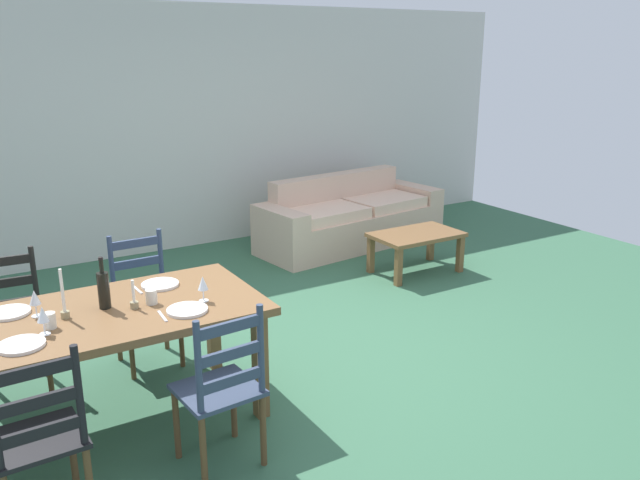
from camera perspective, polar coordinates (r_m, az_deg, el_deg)
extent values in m
cube|color=#346145|center=(4.94, -1.35, -10.58)|extent=(9.60, 9.60, 0.02)
cube|color=silver|center=(7.49, -14.32, 9.23)|extent=(9.60, 0.16, 2.70)
cube|color=brown|center=(4.05, -18.75, -6.36)|extent=(1.90, 0.96, 0.05)
cube|color=brown|center=(4.12, -5.24, -10.84)|extent=(0.08, 0.08, 0.70)
cube|color=brown|center=(4.75, -9.34, -7.13)|extent=(0.08, 0.08, 0.70)
cube|color=black|center=(3.51, -23.50, -15.70)|extent=(0.43, 0.42, 0.03)
cylinder|color=brown|center=(3.80, -20.82, -16.87)|extent=(0.04, 0.04, 0.43)
cylinder|color=black|center=(3.26, -20.30, -12.59)|extent=(0.04, 0.04, 0.50)
cube|color=black|center=(3.30, -23.20, -15.18)|extent=(0.38, 0.04, 0.06)
cube|color=black|center=(3.23, -23.50, -12.90)|extent=(0.38, 0.04, 0.06)
cube|color=black|center=(3.16, -23.82, -10.51)|extent=(0.38, 0.04, 0.06)
cube|color=#313D55|center=(3.68, -8.94, -12.81)|extent=(0.45, 0.43, 0.03)
cylinder|color=brown|center=(3.87, -12.43, -15.39)|extent=(0.04, 0.04, 0.43)
cylinder|color=brown|center=(4.00, -7.57, -14.00)|extent=(0.04, 0.04, 0.43)
cylinder|color=brown|center=(3.61, -10.15, -17.85)|extent=(0.04, 0.04, 0.43)
cylinder|color=brown|center=(3.75, -4.99, -16.22)|extent=(0.04, 0.04, 0.43)
cylinder|color=#313D55|center=(3.36, -10.58, -10.89)|extent=(0.04, 0.04, 0.50)
cylinder|color=#313D55|center=(3.50, -5.19, -9.43)|extent=(0.04, 0.04, 0.50)
cube|color=#313D55|center=(3.49, -7.74, -12.07)|extent=(0.38, 0.05, 0.06)
cube|color=#313D55|center=(3.42, -7.83, -9.86)|extent=(0.38, 0.05, 0.06)
cube|color=#313D55|center=(3.35, -7.94, -7.56)|extent=(0.38, 0.05, 0.06)
cube|color=black|center=(4.77, -25.27, -7.23)|extent=(0.45, 0.43, 0.03)
cylinder|color=brown|center=(4.71, -22.61, -10.28)|extent=(0.04, 0.04, 0.43)
cylinder|color=brown|center=(5.02, -22.99, -8.64)|extent=(0.04, 0.04, 0.43)
cylinder|color=black|center=(4.84, -23.64, -3.34)|extent=(0.04, 0.04, 0.50)
cube|color=black|center=(4.88, -25.57, -5.06)|extent=(0.38, 0.05, 0.06)
cube|color=black|center=(4.83, -25.79, -3.40)|extent=(0.38, 0.05, 0.06)
cube|color=black|center=(4.78, -26.01, -1.71)|extent=(0.38, 0.05, 0.06)
cube|color=navy|center=(4.87, -14.88, -5.64)|extent=(0.42, 0.40, 0.03)
cylinder|color=brown|center=(4.86, -12.03, -8.44)|extent=(0.04, 0.04, 0.43)
cylinder|color=brown|center=(4.77, -16.14, -9.26)|extent=(0.04, 0.04, 0.43)
cylinder|color=brown|center=(5.16, -13.35, -7.03)|extent=(0.04, 0.04, 0.43)
cylinder|color=brown|center=(5.07, -17.23, -7.77)|extent=(0.04, 0.04, 0.43)
cylinder|color=navy|center=(4.98, -13.72, -1.83)|extent=(0.04, 0.04, 0.50)
cylinder|color=navy|center=(4.89, -17.72, -2.50)|extent=(0.04, 0.04, 0.50)
cube|color=navy|center=(4.98, -15.59, -3.58)|extent=(0.38, 0.03, 0.06)
cube|color=navy|center=(4.93, -15.72, -1.94)|extent=(0.38, 0.03, 0.06)
cube|color=navy|center=(4.89, -15.86, -0.27)|extent=(0.38, 0.03, 0.06)
cylinder|color=white|center=(3.75, -24.66, -8.34)|extent=(0.24, 0.24, 0.02)
cylinder|color=white|center=(3.92, -11.53, -6.01)|extent=(0.24, 0.24, 0.02)
cube|color=silver|center=(3.88, -13.61, -6.49)|extent=(0.03, 0.17, 0.01)
cylinder|color=white|center=(4.21, -25.55, -5.75)|extent=(0.24, 0.24, 0.02)
cylinder|color=white|center=(4.37, -13.80, -3.79)|extent=(0.24, 0.24, 0.02)
cube|color=silver|center=(4.33, -15.68, -4.19)|extent=(0.02, 0.17, 0.01)
cylinder|color=black|center=(4.06, -18.37, -4.21)|extent=(0.07, 0.07, 0.22)
cylinder|color=black|center=(4.01, -18.57, -2.20)|extent=(0.02, 0.02, 0.08)
cylinder|color=black|center=(4.00, -18.63, -1.55)|extent=(0.03, 0.03, 0.02)
cylinder|color=white|center=(3.85, -22.89, -7.57)|extent=(0.06, 0.06, 0.01)
cylinder|color=white|center=(3.84, -22.95, -7.05)|extent=(0.01, 0.01, 0.07)
cone|color=white|center=(3.81, -23.08, -5.98)|extent=(0.06, 0.06, 0.08)
cylinder|color=white|center=(4.05, -10.12, -5.25)|extent=(0.06, 0.06, 0.01)
cylinder|color=white|center=(4.04, -10.15, -4.75)|extent=(0.01, 0.01, 0.07)
cone|color=white|center=(4.01, -10.20, -3.72)|extent=(0.06, 0.06, 0.08)
cylinder|color=white|center=(4.11, -23.50, -6.10)|extent=(0.06, 0.06, 0.01)
cylinder|color=white|center=(4.10, -23.56, -5.61)|extent=(0.01, 0.01, 0.07)
cone|color=white|center=(4.07, -23.68, -4.60)|extent=(0.06, 0.06, 0.08)
cylinder|color=silver|center=(4.07, -14.52, -4.82)|extent=(0.07, 0.07, 0.09)
cylinder|color=silver|center=(3.91, -22.57, -6.52)|extent=(0.07, 0.07, 0.09)
cylinder|color=#998C66|center=(4.02, -21.37, -6.10)|extent=(0.05, 0.05, 0.04)
cylinder|color=white|center=(3.97, -21.59, -4.12)|extent=(0.02, 0.02, 0.26)
cylinder|color=#998C66|center=(4.04, -15.91, -5.48)|extent=(0.05, 0.05, 0.04)
cylinder|color=white|center=(4.01, -16.01, -4.31)|extent=(0.02, 0.02, 0.14)
cube|color=beige|center=(7.64, 2.78, 1.04)|extent=(1.88, 1.01, 0.40)
cube|color=beige|center=(7.81, 1.35, 2.92)|extent=(1.81, 0.42, 0.80)
cube|color=beige|center=(8.30, 8.12, 2.80)|extent=(0.34, 0.82, 0.58)
cube|color=beige|center=(7.01, -3.52, 0.37)|extent=(0.34, 0.82, 0.58)
cube|color=beige|center=(7.83, 5.53, 3.34)|extent=(0.93, 0.74, 0.12)
cube|color=beige|center=(7.26, 0.38, 2.35)|extent=(0.93, 0.74, 0.12)
cube|color=brown|center=(6.71, 8.42, 0.45)|extent=(0.90, 0.56, 0.04)
cube|color=brown|center=(6.36, 6.87, -2.37)|extent=(0.06, 0.06, 0.38)
cube|color=brown|center=(6.86, 12.14, -1.21)|extent=(0.06, 0.06, 0.38)
cube|color=brown|center=(6.71, 4.45, -1.29)|extent=(0.06, 0.06, 0.38)
cube|color=brown|center=(7.19, 9.65, -0.26)|extent=(0.06, 0.06, 0.38)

